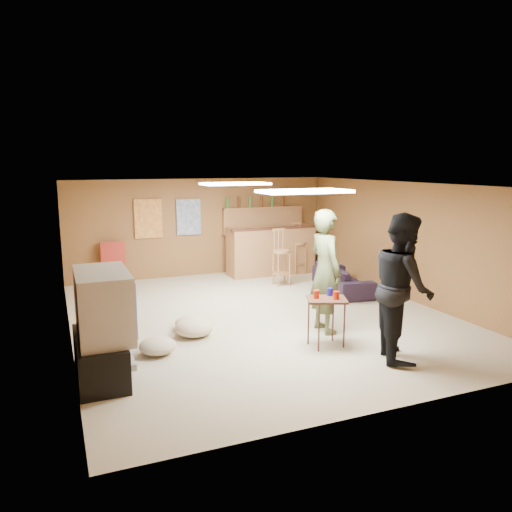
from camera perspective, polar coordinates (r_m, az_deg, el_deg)
name	(u,v)px	position (r m, az deg, el deg)	size (l,w,h in m)	color
ground	(261,316)	(8.46, 0.52, -6.90)	(7.00, 7.00, 0.00)	#B4A88A
ceiling	(261,185)	(8.08, 0.54, 8.16)	(6.00, 7.00, 0.02)	silver
wall_back	(201,227)	(11.47, -6.28, 3.29)	(6.00, 0.02, 2.20)	brown
wall_front	(396,308)	(5.23, 15.66, -5.79)	(6.00, 0.02, 2.20)	brown
wall_left	(66,266)	(7.57, -20.88, -1.09)	(0.02, 7.00, 2.20)	brown
wall_right	(408,241)	(9.75, 17.02, 1.60)	(0.02, 7.00, 2.20)	brown
tv_stand	(100,357)	(6.37, -17.39, -10.98)	(0.55, 1.30, 0.50)	black
dvd_box	(119,362)	(6.43, -15.35, -11.64)	(0.35, 0.50, 0.08)	#B2B2B7
tv_body	(103,304)	(6.18, -17.08, -5.30)	(0.60, 1.10, 0.80)	#B2B2B7
tv_screen	(130,302)	(6.21, -14.22, -5.07)	(0.02, 0.95, 0.65)	navy
bar_counter	(271,250)	(11.55, 1.71, 0.63)	(2.00, 0.60, 1.10)	#9A6438
bar_lip	(275,228)	(11.24, 2.24, 3.19)	(2.10, 0.12, 0.05)	#3C1E13
bar_shelf	(263,208)	(11.83, 0.84, 5.52)	(2.00, 0.18, 0.05)	#9A6438
bar_backing	(263,220)	(11.88, 0.80, 4.08)	(2.00, 0.14, 0.60)	#9A6438
poster_left	(148,219)	(11.13, -12.21, 4.19)	(0.60, 0.03, 0.85)	#BF3F26
poster_right	(189,217)	(11.32, -7.72, 4.43)	(0.55, 0.03, 0.80)	#334C99
folding_chair_stack	(113,263)	(11.00, -15.98, -0.81)	(0.50, 0.14, 0.90)	#A4271E
ceiling_panel_front	(304,191)	(6.72, 5.56, 7.37)	(1.20, 0.60, 0.04)	white
ceiling_panel_back	(235,184)	(9.19, -2.39, 8.25)	(1.20, 0.60, 0.04)	white
person_olive	(325,271)	(7.58, 7.94, -1.74)	(0.68, 0.45, 1.88)	#4F5B34
person_black	(403,287)	(6.74, 16.41, -3.39)	(0.94, 0.73, 1.93)	black
sofa	(342,278)	(10.20, 9.85, -2.52)	(1.77, 0.69, 0.52)	black
tray_table	(326,322)	(7.11, 8.03, -7.52)	(0.53, 0.43, 0.69)	#3C1E13
cup_red_near	(316,294)	(6.99, 6.91, -4.36)	(0.08, 0.08, 0.11)	red
cup_red_far	(336,295)	(6.98, 9.16, -4.46)	(0.08, 0.08, 0.11)	red
cup_blue	(330,292)	(7.15, 8.45, -4.06)	(0.08, 0.08, 0.11)	navy
bar_stool_left	(282,259)	(10.49, 2.94, -0.29)	(0.36, 0.36, 1.13)	#9A6438
bar_stool_right	(298,249)	(11.63, 4.88, 0.86)	(0.37, 0.37, 1.17)	#9A6438
cushion_near_tv	(194,328)	(7.56, -7.09, -8.12)	(0.57, 0.57, 0.26)	tan
cushion_mid	(189,322)	(7.90, -7.65, -7.53)	(0.44, 0.44, 0.20)	tan
cushion_far	(157,346)	(6.96, -11.20, -10.05)	(0.50, 0.50, 0.22)	tan
bottle_row	(256,202)	(11.72, -0.02, 6.23)	(1.48, 0.08, 0.26)	#3F7233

